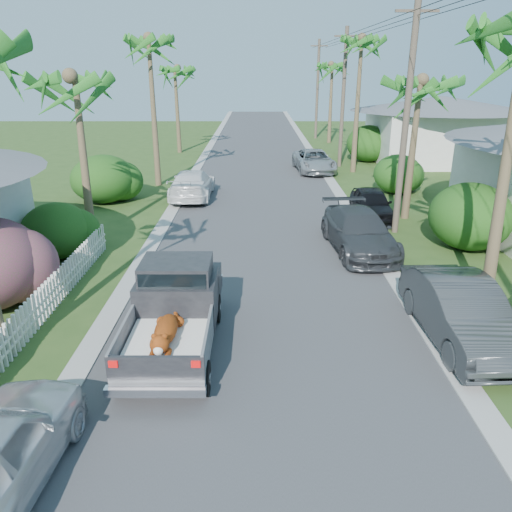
{
  "coord_description": "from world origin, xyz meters",
  "views": [
    {
      "loc": [
        -0.23,
        -7.01,
        6.45
      ],
      "look_at": [
        -0.24,
        6.38,
        1.4
      ],
      "focal_mm": 35.0,
      "sensor_mm": 36.0,
      "label": 1
    }
  ],
  "objects_px": {
    "parked_car_rf": "(371,204)",
    "utility_pole_b": "(406,119)",
    "palm_r_b": "(420,81)",
    "palm_r_c": "(362,39)",
    "pickup_truck": "(176,304)",
    "parked_car_rm": "(359,232)",
    "palm_r_d": "(333,65)",
    "palm_l_c": "(148,39)",
    "palm_l_b": "(74,77)",
    "parked_car_lf": "(192,184)",
    "parked_car_rd": "(314,161)",
    "utility_pole_d": "(317,89)",
    "utility_pole_c": "(343,98)",
    "parked_car_rn": "(461,312)",
    "palm_l_d": "(175,68)",
    "house_right_far": "(438,132)"
  },
  "relations": [
    {
      "from": "parked_car_rf",
      "to": "utility_pole_b",
      "type": "height_order",
      "value": "utility_pole_b"
    },
    {
      "from": "palm_r_b",
      "to": "palm_r_c",
      "type": "xyz_separation_m",
      "value": [
        -0.4,
        11.0,
        2.16
      ]
    },
    {
      "from": "pickup_truck",
      "to": "parked_car_rm",
      "type": "bearing_deg",
      "value": 48.93
    },
    {
      "from": "pickup_truck",
      "to": "palm_r_d",
      "type": "height_order",
      "value": "palm_r_d"
    },
    {
      "from": "palm_l_c",
      "to": "palm_l_b",
      "type": "bearing_deg",
      "value": -94.57
    },
    {
      "from": "pickup_truck",
      "to": "parked_car_lf",
      "type": "height_order",
      "value": "pickup_truck"
    },
    {
      "from": "parked_car_rd",
      "to": "palm_l_b",
      "type": "distance_m",
      "value": 18.3
    },
    {
      "from": "parked_car_rd",
      "to": "utility_pole_d",
      "type": "distance_m",
      "value": 17.51
    },
    {
      "from": "parked_car_rf",
      "to": "utility_pole_c",
      "type": "bearing_deg",
      "value": 89.03
    },
    {
      "from": "palm_r_c",
      "to": "parked_car_lf",
      "type": "bearing_deg",
      "value": -143.83
    },
    {
      "from": "parked_car_rn",
      "to": "parked_car_lf",
      "type": "relative_size",
      "value": 0.93
    },
    {
      "from": "parked_car_rm",
      "to": "palm_r_b",
      "type": "xyz_separation_m",
      "value": [
        3.0,
        4.31,
        5.21
      ]
    },
    {
      "from": "utility_pole_c",
      "to": "utility_pole_d",
      "type": "relative_size",
      "value": 1.0
    },
    {
      "from": "parked_car_lf",
      "to": "palm_r_d",
      "type": "relative_size",
      "value": 0.63
    },
    {
      "from": "pickup_truck",
      "to": "parked_car_rd",
      "type": "distance_m",
      "value": 22.76
    },
    {
      "from": "parked_car_lf",
      "to": "utility_pole_b",
      "type": "xyz_separation_m",
      "value": [
        9.2,
        -5.84,
        3.86
      ]
    },
    {
      "from": "palm_l_b",
      "to": "parked_car_rd",
      "type": "bearing_deg",
      "value": 53.48
    },
    {
      "from": "parked_car_rf",
      "to": "parked_car_rd",
      "type": "bearing_deg",
      "value": 98.9
    },
    {
      "from": "pickup_truck",
      "to": "palm_l_d",
      "type": "relative_size",
      "value": 0.66
    },
    {
      "from": "palm_r_d",
      "to": "parked_car_rm",
      "type": "bearing_deg",
      "value": -95.65
    },
    {
      "from": "parked_car_rn",
      "to": "parked_car_rm",
      "type": "bearing_deg",
      "value": 98.3
    },
    {
      "from": "palm_l_d",
      "to": "utility_pole_d",
      "type": "xyz_separation_m",
      "value": [
        12.1,
        9.0,
        -1.84
      ]
    },
    {
      "from": "parked_car_rf",
      "to": "utility_pole_b",
      "type": "bearing_deg",
      "value": -71.63
    },
    {
      "from": "utility_pole_c",
      "to": "palm_l_b",
      "type": "bearing_deg",
      "value": -127.78
    },
    {
      "from": "parked_car_rd",
      "to": "palm_r_c",
      "type": "relative_size",
      "value": 0.54
    },
    {
      "from": "palm_r_c",
      "to": "parked_car_rm",
      "type": "bearing_deg",
      "value": -99.64
    },
    {
      "from": "pickup_truck",
      "to": "palm_r_d",
      "type": "distance_m",
      "value": 37.44
    },
    {
      "from": "palm_l_c",
      "to": "pickup_truck",
      "type": "bearing_deg",
      "value": -78.06
    },
    {
      "from": "house_right_far",
      "to": "palm_r_b",
      "type": "bearing_deg",
      "value": -113.11
    },
    {
      "from": "palm_l_d",
      "to": "palm_r_d",
      "type": "xyz_separation_m",
      "value": [
        13.0,
        6.0,
        0.29
      ]
    },
    {
      "from": "palm_r_c",
      "to": "palm_r_b",
      "type": "bearing_deg",
      "value": -87.92
    },
    {
      "from": "palm_r_b",
      "to": "house_right_far",
      "type": "xyz_separation_m",
      "value": [
        6.4,
        15.0,
        -3.83
      ]
    },
    {
      "from": "parked_car_lf",
      "to": "palm_l_b",
      "type": "height_order",
      "value": "palm_l_b"
    },
    {
      "from": "palm_r_b",
      "to": "utility_pole_b",
      "type": "relative_size",
      "value": 0.8
    },
    {
      "from": "palm_l_d",
      "to": "palm_r_b",
      "type": "bearing_deg",
      "value": -55.41
    },
    {
      "from": "parked_car_rm",
      "to": "utility_pole_d",
      "type": "bearing_deg",
      "value": 81.29
    },
    {
      "from": "parked_car_rn",
      "to": "house_right_far",
      "type": "bearing_deg",
      "value": 70.16
    },
    {
      "from": "parked_car_rm",
      "to": "utility_pole_b",
      "type": "xyz_separation_m",
      "value": [
        2.0,
        2.31,
        3.86
      ]
    },
    {
      "from": "parked_car_lf",
      "to": "utility_pole_c",
      "type": "height_order",
      "value": "utility_pole_c"
    },
    {
      "from": "parked_car_rm",
      "to": "utility_pole_d",
      "type": "distance_m",
      "value": 32.6
    },
    {
      "from": "parked_car_rm",
      "to": "house_right_far",
      "type": "height_order",
      "value": "house_right_far"
    },
    {
      "from": "palm_r_c",
      "to": "utility_pole_c",
      "type": "height_order",
      "value": "palm_r_c"
    },
    {
      "from": "palm_r_b",
      "to": "utility_pole_b",
      "type": "bearing_deg",
      "value": -116.57
    },
    {
      "from": "parked_car_rn",
      "to": "utility_pole_c",
      "type": "xyz_separation_m",
      "value": [
        0.75,
        23.92,
        3.82
      ]
    },
    {
      "from": "palm_r_c",
      "to": "utility_pole_b",
      "type": "relative_size",
      "value": 1.04
    },
    {
      "from": "pickup_truck",
      "to": "parked_car_rf",
      "type": "height_order",
      "value": "pickup_truck"
    },
    {
      "from": "parked_car_lf",
      "to": "palm_l_c",
      "type": "xyz_separation_m",
      "value": [
        -2.4,
        3.16,
        7.18
      ]
    },
    {
      "from": "parked_car_rd",
      "to": "palm_r_b",
      "type": "height_order",
      "value": "palm_r_b"
    },
    {
      "from": "parked_car_lf",
      "to": "palm_r_c",
      "type": "height_order",
      "value": "palm_r_c"
    },
    {
      "from": "parked_car_rn",
      "to": "palm_l_b",
      "type": "xyz_separation_m",
      "value": [
        -11.65,
        7.92,
        5.37
      ]
    }
  ]
}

